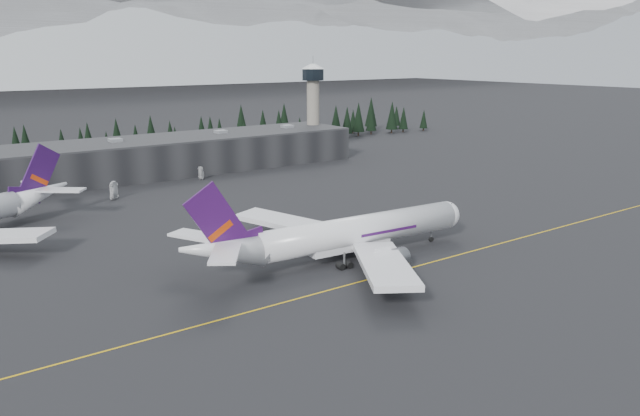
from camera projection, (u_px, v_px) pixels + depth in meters
ground at (379, 272)px, 123.32m from camera, size 1400.00×1400.00×0.00m
taxiline at (386, 275)px, 121.74m from camera, size 400.00×0.40×0.02m
terminal at (145, 157)px, 219.86m from camera, size 160.00×30.00×12.60m
control_tower at (313, 99)px, 260.88m from camera, size 10.00×10.00×37.70m
treeline at (111, 142)px, 248.59m from camera, size 360.00×20.00×15.00m
jet_main at (337, 235)px, 128.45m from camera, size 67.52×62.17×19.85m
gse_vehicle_a at (114, 197)px, 183.81m from camera, size 4.89×6.19×1.56m
gse_vehicle_b at (202, 177)px, 212.97m from camera, size 4.93×3.42×1.56m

